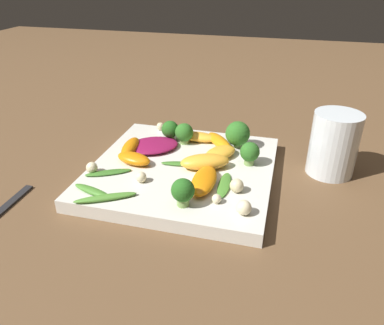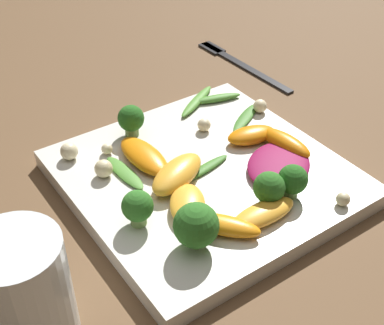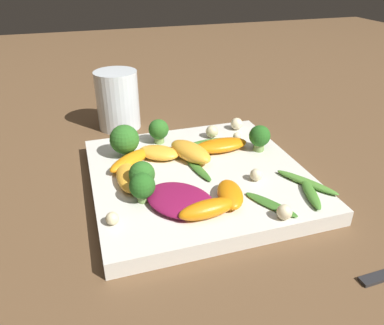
{
  "view_description": "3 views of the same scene",
  "coord_description": "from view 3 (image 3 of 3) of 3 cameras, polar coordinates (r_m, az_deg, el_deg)",
  "views": [
    {
      "loc": [
        -0.47,
        -0.14,
        0.29
      ],
      "look_at": [
        -0.01,
        -0.02,
        0.03
      ],
      "focal_mm": 35.0,
      "sensor_mm": 36.0,
      "label": 1
    },
    {
      "loc": [
        0.35,
        -0.26,
        0.36
      ],
      "look_at": [
        -0.01,
        -0.01,
        0.03
      ],
      "focal_mm": 50.0,
      "sensor_mm": 36.0,
      "label": 2
    },
    {
      "loc": [
        0.13,
        0.39,
        0.26
      ],
      "look_at": [
        0.01,
        0.01,
        0.04
      ],
      "focal_mm": 35.0,
      "sensor_mm": 36.0,
      "label": 3
    }
  ],
  "objects": [
    {
      "name": "radicchio_leaf_0",
      "position": [
        0.42,
        -1.83,
        -5.7
      ],
      "size": [
        0.1,
        0.1,
        0.01
      ],
      "color": "maroon",
      "rests_on": "plate"
    },
    {
      "name": "arugula_sprig_3",
      "position": [
        0.47,
        17.07,
        -2.88
      ],
      "size": [
        0.05,
        0.08,
        0.01
      ],
      "color": "#518E33",
      "rests_on": "plate"
    },
    {
      "name": "broccoli_floret_3",
      "position": [
        0.51,
        -10.25,
        3.45
      ],
      "size": [
        0.04,
        0.04,
        0.04
      ],
      "color": "#84AD5B",
      "rests_on": "plate"
    },
    {
      "name": "orange_segment_4",
      "position": [
        0.53,
        4.4,
        2.62
      ],
      "size": [
        0.08,
        0.03,
        0.02
      ],
      "color": "orange",
      "rests_on": "plate"
    },
    {
      "name": "broccoli_floret_0",
      "position": [
        0.42,
        -7.58,
        -3.65
      ],
      "size": [
        0.03,
        0.03,
        0.03
      ],
      "color": "#84AD5B",
      "rests_on": "plate"
    },
    {
      "name": "macadamia_nut_1",
      "position": [
        0.6,
        6.81,
        5.88
      ],
      "size": [
        0.02,
        0.02,
        0.02
      ],
      "color": "beige",
      "rests_on": "plate"
    },
    {
      "name": "macadamia_nut_4",
      "position": [
        0.56,
        6.88,
        3.99
      ],
      "size": [
        0.01,
        0.01,
        0.01
      ],
      "color": "beige",
      "rests_on": "plate"
    },
    {
      "name": "orange_segment_1",
      "position": [
        0.46,
        -9.86,
        -1.94
      ],
      "size": [
        0.03,
        0.07,
        0.01
      ],
      "color": "#FCAD33",
      "rests_on": "plate"
    },
    {
      "name": "macadamia_nut_2",
      "position": [
        0.4,
        -12.06,
        -8.33
      ],
      "size": [
        0.01,
        0.01,
        0.01
      ],
      "color": "beige",
      "rests_on": "plate"
    },
    {
      "name": "macadamia_nut_3",
      "position": [
        0.41,
        13.9,
        -7.33
      ],
      "size": [
        0.02,
        0.02,
        0.02
      ],
      "color": "beige",
      "rests_on": "plate"
    },
    {
      "name": "plate",
      "position": [
        0.49,
        0.95,
        -2.26
      ],
      "size": [
        0.27,
        0.27,
        0.02
      ],
      "color": "silver",
      "rests_on": "ground_plane"
    },
    {
      "name": "orange_segment_0",
      "position": [
        0.51,
        0.06,
        1.72
      ],
      "size": [
        0.06,
        0.08,
        0.02
      ],
      "color": "#FCAD33",
      "rests_on": "plate"
    },
    {
      "name": "orange_segment_2",
      "position": [
        0.42,
        5.81,
        -4.82
      ],
      "size": [
        0.04,
        0.06,
        0.02
      ],
      "color": "orange",
      "rests_on": "plate"
    },
    {
      "name": "arugula_sprig_0",
      "position": [
        0.45,
        17.65,
        -4.51
      ],
      "size": [
        0.03,
        0.06,
        0.01
      ],
      "color": "#47842D",
      "rests_on": "plate"
    },
    {
      "name": "orange_segment_5",
      "position": [
        0.5,
        -9.38,
        0.35
      ],
      "size": [
        0.07,
        0.06,
        0.02
      ],
      "color": "orange",
      "rests_on": "plate"
    },
    {
      "name": "broccoli_floret_2",
      "position": [
        0.44,
        -7.63,
        -1.9
      ],
      "size": [
        0.03,
        0.03,
        0.03
      ],
      "color": "#84AD5B",
      "rests_on": "plate"
    },
    {
      "name": "arugula_sprig_4",
      "position": [
        0.55,
        2.76,
        3.17
      ],
      "size": [
        0.07,
        0.02,
        0.0
      ],
      "color": "#47842D",
      "rests_on": "plate"
    },
    {
      "name": "macadamia_nut_0",
      "position": [
        0.57,
        3.06,
        4.73
      ],
      "size": [
        0.02,
        0.02,
        0.02
      ],
      "color": "beige",
      "rests_on": "plate"
    },
    {
      "name": "arugula_sprig_1",
      "position": [
        0.48,
        1.0,
        -0.83
      ],
      "size": [
        0.02,
        0.07,
        0.0
      ],
      "color": "#3D7528",
      "rests_on": "plate"
    },
    {
      "name": "orange_segment_3",
      "position": [
        0.51,
        -5.11,
        1.51
      ],
      "size": [
        0.07,
        0.06,
        0.02
      ],
      "color": "#FCAD33",
      "rests_on": "plate"
    },
    {
      "name": "macadamia_nut_5",
      "position": [
        0.46,
        9.75,
        -1.84
      ],
      "size": [
        0.02,
        0.02,
        0.02
      ],
      "color": "beige",
      "rests_on": "plate"
    },
    {
      "name": "arugula_sprig_2",
      "position": [
        0.42,
        11.9,
        -6.25
      ],
      "size": [
        0.05,
        0.07,
        0.0
      ],
      "color": "#3D7528",
      "rests_on": "plate"
    },
    {
      "name": "drinking_glass",
      "position": [
        0.65,
        -11.25,
        9.31
      ],
      "size": [
        0.07,
        0.07,
        0.1
      ],
      "color": "white",
      "rests_on": "ground_plane"
    },
    {
      "name": "ground_plane",
      "position": [
        0.49,
        0.94,
        -3.22
      ],
      "size": [
        2.4,
        2.4,
        0.0
      ],
      "primitive_type": "plane",
      "color": "brown"
    },
    {
      "name": "orange_segment_6",
      "position": [
        0.4,
        2.42,
        -7.07
      ],
      "size": [
        0.07,
        0.03,
        0.02
      ],
      "color": "orange",
      "rests_on": "plate"
    },
    {
      "name": "broccoli_floret_1",
      "position": [
        0.55,
        -5.1,
        4.92
      ],
      "size": [
        0.03,
        0.03,
        0.04
      ],
      "color": "#7A9E51",
      "rests_on": "plate"
    },
    {
      "name": "broccoli_floret_4",
      "position": [
        0.53,
        10.26,
        3.85
      ],
      "size": [
        0.03,
        0.03,
        0.04
      ],
      "color": "#7A9E51",
      "rests_on": "plate"
    }
  ]
}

